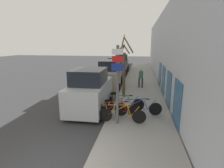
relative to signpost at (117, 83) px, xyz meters
The scene contains 14 objects.
ground_plane 8.44m from the signpost, 101.22° to the left, with size 80.00×80.00×0.00m, color #333335.
sidewalk_curb 11.05m from the signpost, 84.68° to the left, with size 3.20×32.00×0.15m.
building_facade 11.17m from the signpost, 75.63° to the left, with size 0.23×32.00×6.50m.
signpost is the anchor object (origin of this frame).
bicycle_0 1.55m from the signpost, 35.92° to the left, with size 2.21×0.44×0.89m.
bicycle_1 1.67m from the signpost, 96.06° to the left, with size 2.26×0.66×0.87m.
bicycle_2 2.09m from the signpost, 49.36° to the left, with size 2.39×0.60×0.92m.
bicycle_3 2.18m from the signpost, 86.45° to the left, with size 2.29×0.61×0.93m.
parked_car_0 2.82m from the signpost, 133.71° to the left, with size 2.16×4.24×2.39m.
parked_car_1 7.72m from the signpost, 102.47° to the left, with size 2.13×4.85×2.39m.
parked_car_2 12.86m from the signpost, 98.05° to the left, with size 2.11×4.51×2.26m.
parked_car_3 18.17m from the signpost, 95.73° to the left, with size 2.10×4.38×2.29m.
pedestrian_near 7.27m from the signpost, 81.95° to the left, with size 0.41×0.36×1.60m.
street_tree 4.39m from the signpost, 91.88° to the left, with size 1.22×1.71×4.19m.
Camera 1 is at (2.58, -4.22, 3.72)m, focal length 28.00 mm.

